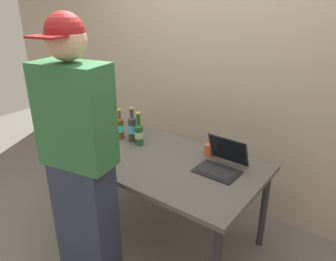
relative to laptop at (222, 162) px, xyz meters
name	(u,v)px	position (x,y,z in m)	size (l,w,h in m)	color
ground_plane	(161,233)	(-0.45, -0.13, -0.77)	(8.00, 8.00, 0.00)	slate
desk	(161,166)	(-0.45, -0.13, -0.12)	(1.55, 0.88, 0.72)	#56514C
laptop	(222,162)	(0.00, 0.00, 0.00)	(0.31, 0.31, 0.22)	black
beer_bottle_green	(139,133)	(-0.75, -0.04, 0.05)	(0.07, 0.07, 0.29)	#1E5123
beer_bottle_dark	(120,127)	(-0.97, -0.04, 0.05)	(0.07, 0.07, 0.27)	brown
beer_bottle_amber	(132,128)	(-0.84, -0.02, 0.07)	(0.07, 0.07, 0.30)	#333333
person_figure	(81,167)	(-0.51, -0.82, 0.15)	(0.45, 0.35, 1.80)	#2D3347
coffee_mug	(209,150)	(-0.18, 0.14, -0.01)	(0.11, 0.07, 0.09)	#BF4C33
back_wall	(217,66)	(-0.45, 0.68, 0.53)	(6.00, 0.10, 2.60)	tan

